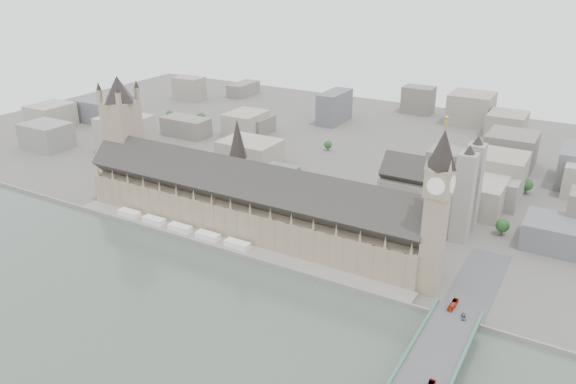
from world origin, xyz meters
The scene contains 13 objects.
ground centered at (0.00, 0.00, 0.00)m, with size 900.00×900.00×0.00m, color #595651.
embankment_wall centered at (0.00, -15.00, 1.50)m, with size 600.00×1.50×3.00m, color gray.
river_terrace centered at (0.00, -7.50, 1.00)m, with size 270.00×15.00×2.00m, color gray.
terrace_tents centered at (-40.00, -7.00, 4.00)m, with size 118.00×7.00×4.00m.
palace_of_westminster centered at (0.00, 19.70, 22.71)m, with size 265.00×40.73×55.44m.
elizabeth_tower centered at (138.00, 8.00, 58.09)m, with size 17.00×17.00×107.50m.
victoria_tower centered at (-122.00, 26.00, 55.20)m, with size 30.00×30.00×100.00m.
central_tower centered at (-10.00, 26.00, 57.92)m, with size 13.00×13.00×48.00m.
westminster_abbey centered at (110.92, 95.00, 25.08)m, with size 68.00×36.00×64.00m.
city_skyline_inland centered at (0.00, 245.00, 19.00)m, with size 720.00×360.00×38.00m, color gray, non-canonical shape.
park_trees centered at (-10.00, 60.00, 7.50)m, with size 110.00×30.00×15.00m, color #184519, non-canonical shape.
red_bus_north centered at (158.79, -17.22, 11.80)m, with size 2.61×11.15×3.11m, color red.
car_approach centered at (166.25, -24.45, 11.06)m, with size 2.28×5.61×1.63m, color gray.
Camera 1 is at (209.45, -282.11, 184.64)m, focal length 35.00 mm.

